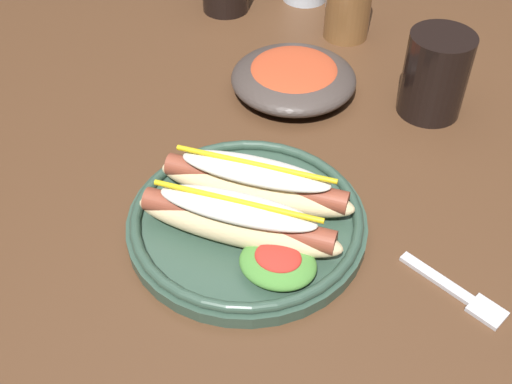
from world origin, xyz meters
TOP-DOWN VIEW (x-y plane):
  - dining_table at (0.00, 0.00)m, footprint 1.21×1.08m
  - hot_dog_plate at (0.03, -0.18)m, footprint 0.27×0.27m
  - fork at (0.27, -0.19)m, footprint 0.12×0.07m
  - soda_cup at (0.19, 0.12)m, footprint 0.09×0.09m
  - side_bowl at (0.00, 0.10)m, footprint 0.18×0.18m

SIDE VIEW (x-z plane):
  - dining_table at x=0.00m, z-range 0.28..1.02m
  - fork at x=0.27m, z-range 0.74..0.74m
  - side_bowl at x=0.00m, z-range 0.74..0.79m
  - hot_dog_plate at x=0.03m, z-range 0.73..0.80m
  - soda_cup at x=0.19m, z-range 0.74..0.86m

